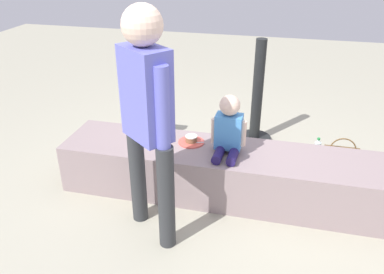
% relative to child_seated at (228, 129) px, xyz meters
% --- Properties ---
extents(ground_plane, '(12.00, 12.00, 0.00)m').
position_rel_child_seated_xyz_m(ground_plane, '(-0.05, 0.02, -0.63)').
color(ground_plane, '#A4A18B').
extents(concrete_ledge, '(2.66, 0.58, 0.42)m').
position_rel_child_seated_xyz_m(concrete_ledge, '(-0.05, 0.02, -0.42)').
color(concrete_ledge, gray).
rests_on(concrete_ledge, ground_plane).
extents(child_seated, '(0.28, 0.32, 0.48)m').
position_rel_child_seated_xyz_m(child_seated, '(0.00, 0.00, 0.00)').
color(child_seated, '#21174F').
rests_on(child_seated, concrete_ledge).
extents(adult_standing, '(0.41, 0.36, 1.64)m').
position_rel_child_seated_xyz_m(adult_standing, '(-0.45, -0.56, 0.36)').
color(adult_standing, '#2D3032').
rests_on(adult_standing, ground_plane).
extents(cake_plate, '(0.22, 0.22, 0.07)m').
position_rel_child_seated_xyz_m(cake_plate, '(-0.32, 0.10, -0.19)').
color(cake_plate, '#E0594C').
rests_on(cake_plate, concrete_ledge).
extents(gift_bag, '(0.20, 0.08, 0.36)m').
position_rel_child_seated_xyz_m(gift_bag, '(-0.91, 0.99, -0.47)').
color(gift_bag, '#4C99E0').
rests_on(gift_bag, ground_plane).
extents(railing_post, '(0.36, 0.36, 1.10)m').
position_rel_child_seated_xyz_m(railing_post, '(0.13, 1.08, -0.22)').
color(railing_post, black).
rests_on(railing_post, ground_plane).
extents(water_bottle_near_gift, '(0.06, 0.06, 0.22)m').
position_rel_child_seated_xyz_m(water_bottle_near_gift, '(0.78, 0.86, -0.53)').
color(water_bottle_near_gift, silver).
rests_on(water_bottle_near_gift, ground_plane).
extents(party_cup_red, '(0.09, 0.09, 0.12)m').
position_rel_child_seated_xyz_m(party_cup_red, '(-1.22, 1.39, -0.57)').
color(party_cup_red, red).
rests_on(party_cup_red, ground_plane).
extents(cake_box_white, '(0.40, 0.41, 0.12)m').
position_rel_child_seated_xyz_m(cake_box_white, '(-0.18, 0.54, -0.57)').
color(cake_box_white, white).
rests_on(cake_box_white, ground_plane).
extents(handbag_black_leather, '(0.32, 0.12, 0.32)m').
position_rel_child_seated_xyz_m(handbag_black_leather, '(-0.60, 0.46, -0.52)').
color(handbag_black_leather, black).
rests_on(handbag_black_leather, ground_plane).
extents(handbag_brown_canvas, '(0.31, 0.13, 0.37)m').
position_rel_child_seated_xyz_m(handbag_brown_canvas, '(0.97, 0.60, -0.50)').
color(handbag_brown_canvas, brown).
rests_on(handbag_brown_canvas, ground_plane).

